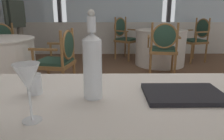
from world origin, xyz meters
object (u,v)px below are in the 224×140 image
dining_chair_0_1 (60,57)px  dining_chair_0_2 (2,44)px  water_tumbler (34,84)px  water_bottle (92,64)px  menu_book (183,94)px  dining_chair_1_2 (197,36)px  dining_chair_1_1 (163,45)px  diner_person_0 (16,22)px  wine_glass (28,79)px  dining_chair_1_0 (124,35)px

dining_chair_0_1 → dining_chair_0_2: 1.74m
water_tumbler → water_bottle: bearing=-9.8°
menu_book → dining_chair_1_2: (1.69, 3.90, -0.18)m
menu_book → dining_chair_0_2: dining_chair_0_2 is taller
dining_chair_1_1 → menu_book: bearing=178.1°
dining_chair_1_1 → diner_person_0: bearing=76.7°
water_tumbler → dining_chair_1_1: size_ratio=0.09×
dining_chair_0_1 → dining_chair_1_1: (1.58, 0.73, 0.04)m
menu_book → diner_person_0: bearing=121.2°
wine_glass → water_tumbler: size_ratio=2.19×
dining_chair_0_1 → diner_person_0: 2.56m
dining_chair_1_2 → dining_chair_1_1: bearing=29.9°
dining_chair_0_2 → dining_chair_1_0: bearing=97.0°
menu_book → diner_person_0: size_ratio=0.21×
dining_chair_1_2 → water_tumbler: bearing=39.6°
diner_person_0 → dining_chair_1_0: bearing=-145.6°
wine_glass → water_tumbler: 0.27m
dining_chair_1_0 → dining_chair_1_2: bearing=29.9°
dining_chair_0_2 → water_tumbler: bearing=9.3°
water_bottle → water_tumbler: water_bottle is taller
dining_chair_0_1 → dining_chair_1_0: (1.02, 2.31, 0.06)m
menu_book → dining_chair_0_1: (-0.99, 1.90, -0.24)m
wine_glass → dining_chair_0_1: size_ratio=0.22×
water_tumbler → menu_book: water_tumbler is taller
water_tumbler → menu_book: size_ratio=0.27×
dining_chair_0_2 → diner_person_0: bearing=167.0°
wine_glass → dining_chair_0_1: bearing=101.0°
menu_book → dining_chair_1_2: dining_chair_1_2 is taller
dining_chair_0_1 → dining_chair_0_2: dining_chair_0_2 is taller
dining_chair_1_0 → diner_person_0: size_ratio=0.63×
water_bottle → diner_person_0: 4.49m
dining_chair_0_2 → dining_chair_1_2: size_ratio=0.93×
dining_chair_0_1 → dining_chair_1_0: dining_chair_1_0 is taller
water_tumbler → menu_book: (0.65, -0.04, -0.03)m
menu_book → dining_chair_1_1: 2.71m
water_bottle → menu_book: water_bottle is taller
dining_chair_1_1 → dining_chair_1_2: size_ratio=0.96×
water_bottle → diner_person_0: size_ratio=0.23×
menu_book → dining_chair_1_0: 4.22m
water_bottle → dining_chair_1_2: water_bottle is taller
wine_glass → menu_book: 0.63m
water_bottle → menu_book: size_ratio=1.08×
dining_chair_1_1 → diner_person_0: size_ratio=0.60×
dining_chair_1_2 → dining_chair_0_1: bearing=17.5°
water_tumbler → dining_chair_1_0: bearing=80.7°
wine_glass → dining_chair_1_2: size_ratio=0.20×
diner_person_0 → dining_chair_1_2: bearing=-152.1°
menu_book → dining_chair_0_1: bearing=117.3°
water_tumbler → diner_person_0: 4.33m
dining_chair_1_1 → diner_person_0: diner_person_0 is taller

